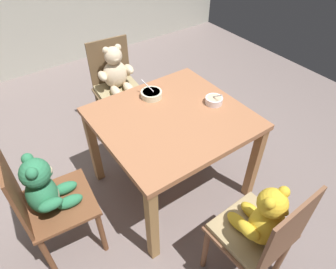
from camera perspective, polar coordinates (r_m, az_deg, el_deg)
ground_plane at (r=2.56m, az=0.66°, el=-9.69°), size 5.20×5.20×0.04m
dining_table at (r=2.10m, az=0.79°, el=1.38°), size 0.99×0.93×0.72m
teddy_chair_far_center at (r=2.76m, az=-9.71°, el=10.24°), size 0.44×0.45×0.89m
teddy_chair_near_left at (r=1.91m, az=-22.35°, el=-10.37°), size 0.44×0.44×0.91m
teddy_chair_near_front at (r=1.73m, az=17.29°, el=-16.28°), size 0.42×0.39×0.89m
porridge_bowl_cream_far_center at (r=2.21m, az=-3.18°, el=7.69°), size 0.16×0.16×0.12m
porridge_bowl_white_near_right at (r=2.16m, az=8.73°, el=6.45°), size 0.12×0.13×0.11m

